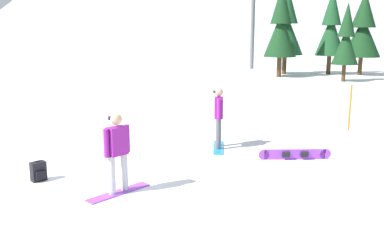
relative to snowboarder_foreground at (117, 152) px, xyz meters
The scene contains 12 objects.
ground_plane 1.72m from the snowboarder_foreground, 133.01° to the left, with size 800.00×800.00×0.00m, color white.
snowboarder_foreground is the anchor object (origin of this frame).
snowboarder_midground 4.20m from the snowboarder_foreground, 79.55° to the left, with size 0.74×1.49×1.76m.
loose_snowboard_far_spare 4.90m from the snowboarder_foreground, 51.62° to the left, with size 1.78×0.88×0.29m.
backpack_black 2.18m from the snowboarder_foreground, behind, with size 0.35×0.37×0.47m.
trail_marker_pole 8.94m from the snowboarder_foreground, 62.48° to the left, with size 0.06×0.06×1.56m, color orange.
pine_tree_twin 27.07m from the snowboarder_foreground, 93.46° to the left, with size 2.76×2.76×6.87m.
pine_tree_slender 23.56m from the snowboarder_foreground, 82.57° to the left, with size 1.73×1.73×5.19m.
pine_tree_tall 24.68m from the snowboarder_foreground, 93.63° to the left, with size 2.34×2.34×6.76m.
pine_tree_broad 28.73m from the snowboarder_foreground, 82.11° to the left, with size 2.78×2.78×6.32m.
pine_tree_short 28.36m from the snowboarder_foreground, 86.71° to the left, with size 2.29×2.29×6.63m.
ski_lift_tower 31.43m from the snowboarder_foreground, 99.72° to the left, with size 3.55×0.36×9.18m.
Camera 1 is at (5.64, -8.26, 3.30)m, focal length 39.99 mm.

